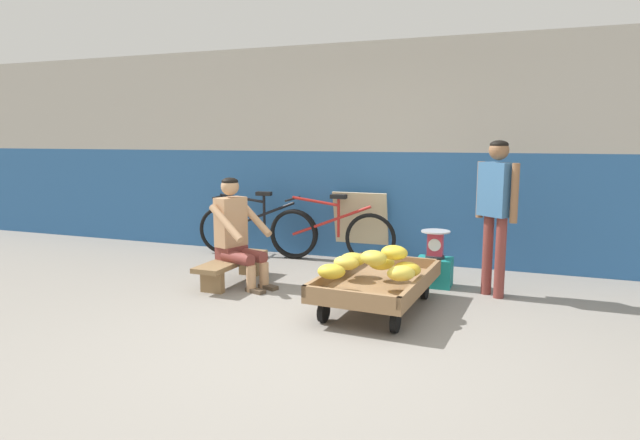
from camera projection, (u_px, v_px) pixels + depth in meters
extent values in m
plane|color=gray|center=(303.00, 348.00, 4.07)|extent=(80.00, 80.00, 0.00)
cube|color=#2D609E|center=(398.00, 206.00, 6.93)|extent=(16.00, 0.30, 1.38)
cube|color=#B7B2A8|center=(401.00, 97.00, 6.72)|extent=(16.00, 0.30, 1.34)
cube|color=#8E6B47|center=(378.00, 285.00, 4.94)|extent=(0.93, 1.49, 0.05)
cube|color=#8E6B47|center=(337.00, 272.00, 5.09)|extent=(0.13, 1.44, 0.10)
cube|color=#8E6B47|center=(422.00, 281.00, 4.77)|extent=(0.13, 1.44, 0.10)
cube|color=#8E6B47|center=(399.00, 261.00, 5.56)|extent=(0.84, 0.09, 0.10)
cube|color=#8E6B47|center=(350.00, 297.00, 4.29)|extent=(0.84, 0.09, 0.10)
cylinder|color=black|center=(363.00, 283.00, 5.54)|extent=(0.06, 0.18, 0.18)
cylinder|color=black|center=(425.00, 290.00, 5.29)|extent=(0.06, 0.18, 0.18)
cylinder|color=black|center=(324.00, 312.00, 4.63)|extent=(0.06, 0.18, 0.18)
cylinder|color=black|center=(395.00, 322.00, 4.38)|extent=(0.06, 0.18, 0.18)
ellipsoid|color=gold|center=(407.00, 269.00, 4.72)|extent=(0.27, 0.22, 0.13)
ellipsoid|color=yellow|center=(346.00, 263.00, 4.96)|extent=(0.26, 0.20, 0.13)
ellipsoid|color=gold|center=(353.00, 259.00, 5.10)|extent=(0.27, 0.23, 0.13)
ellipsoid|color=gold|center=(331.00, 272.00, 4.64)|extent=(0.27, 0.22, 0.13)
ellipsoid|color=yellow|center=(382.00, 263.00, 4.96)|extent=(0.30, 0.27, 0.13)
ellipsoid|color=yellow|center=(401.00, 273.00, 4.58)|extent=(0.30, 0.27, 0.13)
ellipsoid|color=gold|center=(374.00, 258.00, 4.63)|extent=(0.28, 0.24, 0.13)
ellipsoid|color=gold|center=(394.00, 253.00, 4.78)|extent=(0.26, 0.21, 0.13)
cube|color=olive|center=(232.00, 261.00, 5.85)|extent=(0.32, 1.11, 0.05)
cube|color=olive|center=(250.00, 265.00, 6.22)|extent=(0.24, 0.08, 0.22)
cube|color=olive|center=(212.00, 282.00, 5.51)|extent=(0.24, 0.08, 0.22)
cylinder|color=tan|center=(264.00, 275.00, 5.68)|extent=(0.10, 0.10, 0.27)
cube|color=#4C3D2D|center=(268.00, 287.00, 5.66)|extent=(0.24, 0.16, 0.04)
cylinder|color=brown|center=(251.00, 255.00, 5.78)|extent=(0.42, 0.26, 0.13)
cylinder|color=tan|center=(251.00, 279.00, 5.54)|extent=(0.10, 0.10, 0.27)
cube|color=#4C3D2D|center=(255.00, 291.00, 5.52)|extent=(0.24, 0.16, 0.04)
cylinder|color=brown|center=(238.00, 258.00, 5.64)|extent=(0.42, 0.26, 0.13)
cube|color=brown|center=(232.00, 252.00, 5.83)|extent=(0.30, 0.34, 0.14)
cube|color=tan|center=(231.00, 222.00, 5.78)|extent=(0.28, 0.36, 0.52)
cylinder|color=tan|center=(255.00, 219.00, 5.83)|extent=(0.47, 0.23, 0.36)
cylinder|color=tan|center=(226.00, 223.00, 5.53)|extent=(0.47, 0.23, 0.36)
sphere|color=tan|center=(230.00, 187.00, 5.73)|extent=(0.19, 0.19, 0.19)
ellipsoid|color=black|center=(230.00, 182.00, 5.72)|extent=(0.17, 0.17, 0.09)
cube|color=#19847F|center=(434.00, 272.00, 5.75)|extent=(0.36, 0.28, 0.30)
cylinder|color=#28282D|center=(435.00, 257.00, 5.73)|extent=(0.20, 0.20, 0.03)
cube|color=#C6384C|center=(435.00, 244.00, 5.71)|extent=(0.16, 0.10, 0.24)
cylinder|color=white|center=(435.00, 245.00, 5.66)|extent=(0.13, 0.01, 0.13)
cylinder|color=#B2B5BA|center=(436.00, 231.00, 5.69)|extent=(0.30, 0.30, 0.01)
torus|color=black|center=(222.00, 230.00, 7.33)|extent=(0.64, 0.12, 0.64)
torus|color=black|center=(294.00, 233.00, 7.08)|extent=(0.64, 0.12, 0.64)
cylinder|color=black|center=(257.00, 217.00, 7.18)|extent=(1.03, 0.15, 0.43)
cylinder|color=black|center=(264.00, 214.00, 7.15)|extent=(0.04, 0.04, 0.48)
cylinder|color=black|center=(242.00, 198.00, 7.19)|extent=(0.61, 0.11, 0.12)
cube|color=black|center=(264.00, 194.00, 7.11)|extent=(0.21, 0.12, 0.05)
cylinder|color=black|center=(221.00, 196.00, 7.26)|extent=(0.08, 0.48, 0.03)
torus|color=black|center=(293.00, 234.00, 7.02)|extent=(0.64, 0.07, 0.64)
torus|color=black|center=(370.00, 239.00, 6.70)|extent=(0.64, 0.07, 0.64)
cylinder|color=#AD231E|center=(331.00, 221.00, 6.83)|extent=(1.03, 0.07, 0.43)
cylinder|color=#AD231E|center=(338.00, 218.00, 6.79)|extent=(0.04, 0.04, 0.48)
cylinder|color=#AD231E|center=(315.00, 201.00, 6.86)|extent=(0.62, 0.06, 0.12)
cube|color=black|center=(339.00, 197.00, 6.75)|extent=(0.20, 0.11, 0.05)
cylinder|color=black|center=(293.00, 199.00, 6.95)|extent=(0.04, 0.48, 0.03)
cube|color=#C6B289|center=(361.00, 226.00, 6.94)|extent=(0.70, 0.24, 0.88)
cylinder|color=brown|center=(500.00, 258.00, 5.29)|extent=(0.10, 0.10, 0.80)
cylinder|color=brown|center=(487.00, 255.00, 5.42)|extent=(0.10, 0.10, 0.80)
cube|color=#386693|center=(497.00, 189.00, 5.25)|extent=(0.37, 0.36, 0.52)
cylinder|color=brown|center=(515.00, 193.00, 5.08)|extent=(0.07, 0.07, 0.56)
cylinder|color=brown|center=(480.00, 190.00, 5.44)|extent=(0.07, 0.07, 0.56)
sphere|color=brown|center=(499.00, 150.00, 5.20)|extent=(0.19, 0.19, 0.19)
ellipsoid|color=black|center=(499.00, 145.00, 5.19)|extent=(0.17, 0.17, 0.09)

